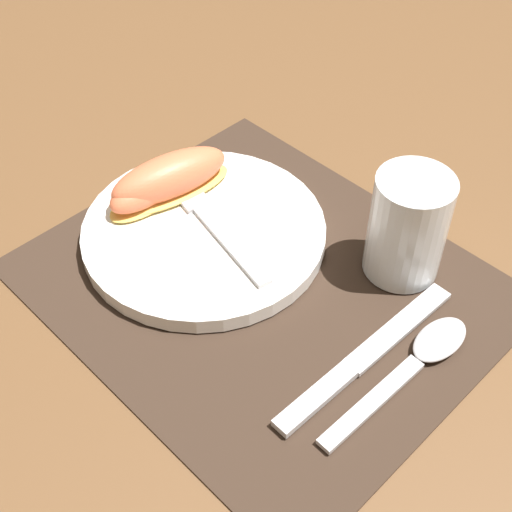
{
  "coord_description": "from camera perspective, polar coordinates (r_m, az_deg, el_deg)",
  "views": [
    {
      "loc": [
        0.31,
        -0.31,
        0.49
      ],
      "look_at": [
        -0.01,
        0.01,
        0.02
      ],
      "focal_mm": 50.0,
      "sensor_mm": 36.0,
      "label": 1
    }
  ],
  "objects": [
    {
      "name": "juice_glass",
      "position": [
        0.65,
        11.97,
        1.93
      ],
      "size": [
        0.07,
        0.07,
        0.1
      ],
      "color": "silver",
      "rests_on": "placemat"
    },
    {
      "name": "plate",
      "position": [
        0.69,
        -4.45,
        1.72
      ],
      "size": [
        0.24,
        0.24,
        0.02
      ],
      "color": "white",
      "rests_on": "placemat"
    },
    {
      "name": "knife",
      "position": [
        0.61,
        8.55,
        -8.07
      ],
      "size": [
        0.02,
        0.21,
        0.01
      ],
      "color": "silver",
      "rests_on": "placemat"
    },
    {
      "name": "citrus_wedge_0",
      "position": [
        0.72,
        -6.91,
        6.17
      ],
      "size": [
        0.07,
        0.14,
        0.04
      ],
      "color": "#F7C656",
      "rests_on": "plate"
    },
    {
      "name": "spoon",
      "position": [
        0.62,
        13.17,
        -7.75
      ],
      "size": [
        0.04,
        0.18,
        0.01
      ],
      "color": "silver",
      "rests_on": "placemat"
    },
    {
      "name": "placemat",
      "position": [
        0.66,
        0.59,
        -2.21
      ],
      "size": [
        0.4,
        0.34,
        0.0
      ],
      "color": "#38281E",
      "rests_on": "ground_plane"
    },
    {
      "name": "fork",
      "position": [
        0.7,
        -4.16,
        3.49
      ],
      "size": [
        0.19,
        0.06,
        0.0
      ],
      "color": "silver",
      "rests_on": "plate"
    },
    {
      "name": "ground_plane",
      "position": [
        0.66,
        0.59,
        -2.32
      ],
      "size": [
        3.0,
        3.0,
        0.0
      ],
      "primitive_type": "plane",
      "color": "brown"
    },
    {
      "name": "citrus_wedge_1",
      "position": [
        0.72,
        -8.26,
        5.61
      ],
      "size": [
        0.05,
        0.11,
        0.03
      ],
      "color": "#F7C656",
      "rests_on": "plate"
    }
  ]
}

